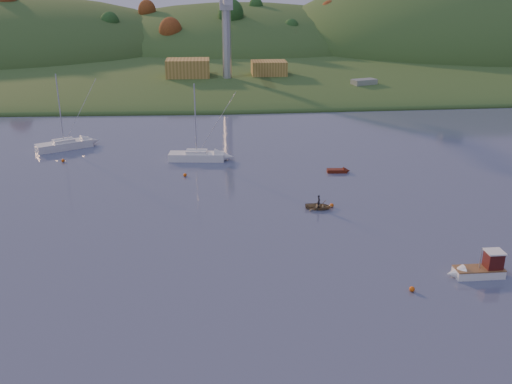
{
  "coord_description": "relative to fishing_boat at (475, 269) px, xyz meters",
  "views": [
    {
      "loc": [
        -1.92,
        -26.05,
        26.11
      ],
      "look_at": [
        2.64,
        33.28,
        3.95
      ],
      "focal_mm": 40.0,
      "sensor_mm": 36.0,
      "label": 1
    }
  ],
  "objects": [
    {
      "name": "far_shore",
      "position": [
        -22.18,
        210.41,
        -0.76
      ],
      "size": [
        620.0,
        220.0,
        1.5
      ],
      "primitive_type": "cube",
      "color": "#30481C",
      "rests_on": "ground"
    },
    {
      "name": "shore_slope",
      "position": [
        -22.18,
        145.41,
        -0.76
      ],
      "size": [
        640.0,
        150.0,
        7.0
      ],
      "primitive_type": "ellipsoid",
      "color": "#30481C",
      "rests_on": "ground"
    },
    {
      "name": "hill_center",
      "position": [
        -12.18,
        190.41,
        -0.76
      ],
      "size": [
        140.0,
        120.0,
        36.0
      ],
      "primitive_type": "ellipsoid",
      "color": "#30481C",
      "rests_on": "ground"
    },
    {
      "name": "hill_right",
      "position": [
        72.82,
        175.41,
        -0.76
      ],
      "size": [
        150.0,
        130.0,
        60.0
      ],
      "primitive_type": "ellipsoid",
      "color": "#30481C",
      "rests_on": "ground"
    },
    {
      "name": "hillside_trees",
      "position": [
        -22.18,
        165.41,
        -0.76
      ],
      "size": [
        280.0,
        50.0,
        32.0
      ],
      "primitive_type": null,
      "color": "#1B4B1D",
      "rests_on": "ground"
    },
    {
      "name": "wharf",
      "position": [
        -17.18,
        102.41,
        0.44
      ],
      "size": [
        42.0,
        16.0,
        2.4
      ],
      "primitive_type": "cube",
      "color": "slate",
      "rests_on": "ground"
    },
    {
      "name": "shed_west",
      "position": [
        -30.18,
        103.41,
        4.04
      ],
      "size": [
        11.0,
        8.0,
        4.8
      ],
      "primitive_type": "cube",
      "color": "olive",
      "rests_on": "wharf"
    },
    {
      "name": "shed_east",
      "position": [
        -9.18,
        104.41,
        3.64
      ],
      "size": [
        9.0,
        7.0,
        4.0
      ],
      "primitive_type": "cube",
      "color": "olive",
      "rests_on": "wharf"
    },
    {
      "name": "dock_crane",
      "position": [
        -20.18,
        98.8,
        16.42
      ],
      "size": [
        3.2,
        28.0,
        20.3
      ],
      "color": "#B7B7BC",
      "rests_on": "wharf"
    },
    {
      "name": "fishing_boat",
      "position": [
        0.0,
        0.0,
        0.0
      ],
      "size": [
        5.39,
        1.76,
        3.43
      ],
      "rotation": [
        0.0,
        0.0,
        3.16
      ],
      "color": "white",
      "rests_on": "ground"
    },
    {
      "name": "sailboat_near",
      "position": [
        -48.66,
        47.02,
        0.03
      ],
      "size": [
        9.01,
        6.67,
        12.28
      ],
      "rotation": [
        0.0,
        0.0,
        0.52
      ],
      "color": "white",
      "rests_on": "ground"
    },
    {
      "name": "sailboat_far",
      "position": [
        -26.76,
        39.08,
        0.0
      ],
      "size": [
        8.71,
        3.36,
        11.8
      ],
      "rotation": [
        0.0,
        0.0,
        -0.1
      ],
      "color": "white",
      "rests_on": "ground"
    },
    {
      "name": "canoe",
      "position": [
        -11.57,
        17.86,
        -0.42
      ],
      "size": [
        3.64,
        2.91,
        0.67
      ],
      "primitive_type": "imported",
      "rotation": [
        0.0,
        0.0,
        1.37
      ],
      "color": "#90794F",
      "rests_on": "ground"
    },
    {
      "name": "paddler",
      "position": [
        -11.57,
        17.86,
        -0.0
      ],
      "size": [
        0.46,
        0.61,
        1.51
      ],
      "primitive_type": "imported",
      "rotation": [
        0.0,
        0.0,
        1.37
      ],
      "color": "black",
      "rests_on": "ground"
    },
    {
      "name": "red_tender",
      "position": [
        -5.77,
        31.51,
        -0.52
      ],
      "size": [
        3.4,
        1.32,
        1.14
      ],
      "rotation": [
        0.0,
        0.0,
        -0.06
      ],
      "color": "#56190C",
      "rests_on": "ground"
    },
    {
      "name": "work_vessel",
      "position": [
        12.82,
        91.21,
        0.51
      ],
      "size": [
        14.65,
        9.32,
        3.55
      ],
      "rotation": [
        0.0,
        0.0,
        0.35
      ],
      "color": "slate",
      "rests_on": "ground"
    },
    {
      "name": "buoy_0",
      "position": [
        -6.78,
        -2.23,
        -0.51
      ],
      "size": [
        0.5,
        0.5,
        0.5
      ],
      "primitive_type": "sphere",
      "color": "#DC550B",
      "rests_on": "ground"
    },
    {
      "name": "buoy_1",
      "position": [
        -9.88,
        18.22,
        -0.51
      ],
      "size": [
        0.5,
        0.5,
        0.5
      ],
      "primitive_type": "sphere",
      "color": "#DC550B",
      "rests_on": "ground"
    },
    {
      "name": "buoy_2",
      "position": [
        -47.16,
        39.64,
        -0.51
      ],
      "size": [
        0.5,
        0.5,
        0.5
      ],
      "primitive_type": "sphere",
      "color": "#DC550B",
      "rests_on": "ground"
    },
    {
      "name": "buoy_3",
      "position": [
        -28.28,
        31.3,
        -0.51
      ],
      "size": [
        0.5,
        0.5,
        0.5
      ],
      "primitive_type": "sphere",
      "color": "#DC550B",
      "rests_on": "ground"
    }
  ]
}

